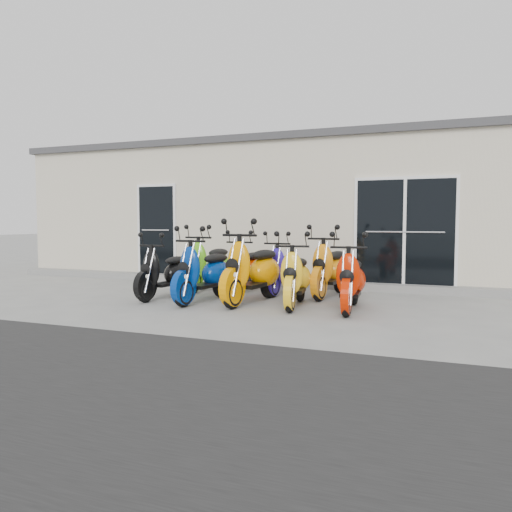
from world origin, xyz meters
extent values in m
plane|color=gray|center=(0.00, 0.00, 0.00)|extent=(80.00, 80.00, 0.00)
cube|color=beige|center=(0.00, 5.20, 1.60)|extent=(14.00, 6.00, 3.20)
cube|color=#3F3F42|center=(0.00, 5.20, 3.28)|extent=(14.20, 6.20, 0.16)
cube|color=gray|center=(0.00, 2.02, 0.07)|extent=(14.00, 0.40, 0.15)
cube|color=black|center=(-3.20, 2.17, 1.26)|extent=(1.07, 0.08, 2.22)
cube|color=black|center=(2.60, 2.17, 1.26)|extent=(2.02, 0.08, 2.22)
camera|label=1|loc=(3.45, -8.27, 1.42)|focal=35.00mm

